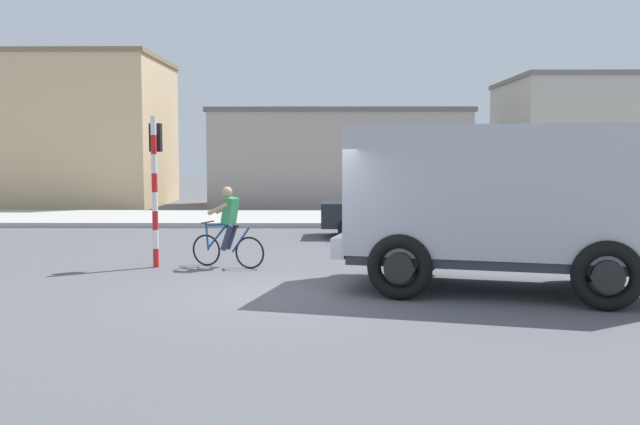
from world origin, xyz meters
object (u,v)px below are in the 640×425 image
traffic_light_pole (155,170)px  car_red_near (393,208)px  cyclist (228,227)px  truck_foreground (500,197)px

traffic_light_pole → car_red_near: (5.54, 5.39, -1.25)m
car_red_near → traffic_light_pole: bearing=-135.8°
traffic_light_pole → car_red_near: bearing=44.2°
cyclist → truck_foreground: bearing=-25.2°
traffic_light_pole → truck_foreground: bearing=-20.5°
truck_foreground → traffic_light_pole: traffic_light_pole is taller
cyclist → traffic_light_pole: bearing=177.1°
cyclist → car_red_near: bearing=53.9°
cyclist → traffic_light_pole: size_ratio=0.54×
cyclist → car_red_near: cyclist is taller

